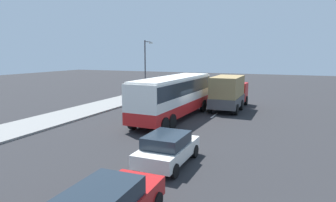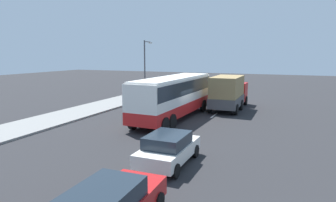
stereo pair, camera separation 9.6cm
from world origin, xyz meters
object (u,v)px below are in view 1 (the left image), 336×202
(pedestrian_near_curb, at_px, (132,92))
(street_lamp, at_px, (146,64))
(coach_bus, at_px, (174,93))
(car_white_minivan, at_px, (168,148))
(cargo_truck, at_px, (229,92))
(car_blue_saloon, at_px, (205,95))

(pedestrian_near_curb, distance_m, street_lamp, 4.40)
(coach_bus, relative_size, pedestrian_near_curb, 6.74)
(coach_bus, height_order, pedestrian_near_curb, coach_bus)
(car_white_minivan, bearing_deg, cargo_truck, 0.84)
(car_blue_saloon, bearing_deg, pedestrian_near_curb, 108.74)
(car_blue_saloon, relative_size, street_lamp, 0.64)
(coach_bus, xyz_separation_m, cargo_truck, (6.03, -3.29, -0.45))
(car_blue_saloon, bearing_deg, coach_bus, 178.02)
(car_white_minivan, relative_size, pedestrian_near_curb, 2.49)
(cargo_truck, bearing_deg, pedestrian_near_curb, 89.13)
(cargo_truck, distance_m, car_white_minivan, 15.42)
(car_blue_saloon, height_order, pedestrian_near_curb, pedestrian_near_curb)
(coach_bus, bearing_deg, cargo_truck, -26.15)
(cargo_truck, distance_m, pedestrian_near_curb, 10.90)
(cargo_truck, xyz_separation_m, car_white_minivan, (-15.40, -0.14, -0.88))
(car_blue_saloon, xyz_separation_m, pedestrian_near_curb, (-2.87, 7.59, 0.33))
(car_white_minivan, xyz_separation_m, street_lamp, (18.90, 10.85, 3.25))
(cargo_truck, relative_size, street_lamp, 1.08)
(car_white_minivan, height_order, street_lamp, street_lamp)
(coach_bus, height_order, cargo_truck, coach_bus)
(coach_bus, bearing_deg, car_white_minivan, -157.43)
(car_blue_saloon, bearing_deg, street_lamp, 85.08)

